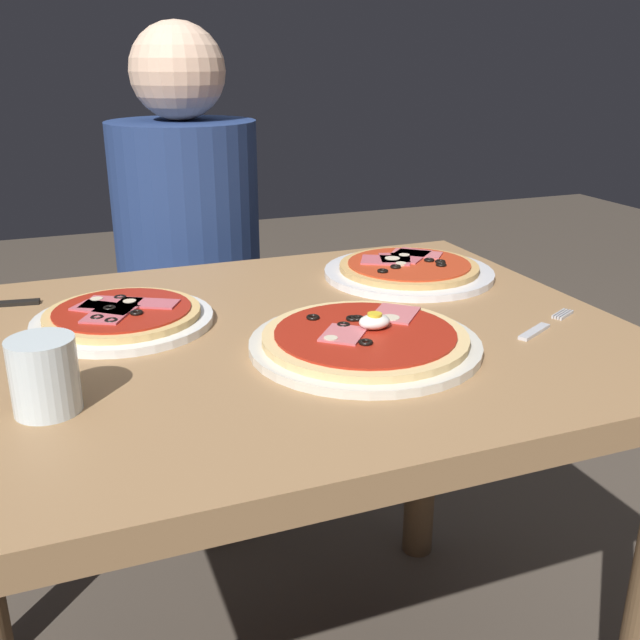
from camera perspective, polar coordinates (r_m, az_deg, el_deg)
name	(u,v)px	position (r m, az deg, el deg)	size (l,w,h in m)	color
dining_table	(265,414)	(1.09, -4.33, -7.39)	(1.05, 0.78, 0.74)	#9E754C
pizza_foreground	(365,340)	(0.98, 3.56, -1.61)	(0.31, 0.31, 0.05)	silver
pizza_across_left	(123,317)	(1.11, -15.25, 0.24)	(0.26, 0.26, 0.03)	white
pizza_across_right	(409,270)	(1.31, 6.97, 3.94)	(0.30, 0.30, 0.03)	white
water_glass_near	(45,380)	(0.86, -20.82, -4.44)	(0.07, 0.07, 0.09)	silver
fork	(543,326)	(1.11, 17.13, -0.48)	(0.15, 0.09, 0.00)	silver
diner_person	(192,307)	(1.71, -10.00, 0.99)	(0.32, 0.32, 1.18)	black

